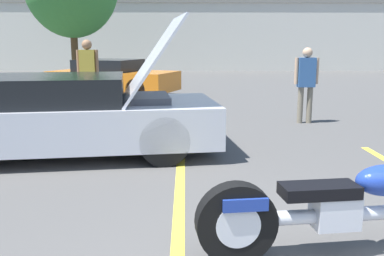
# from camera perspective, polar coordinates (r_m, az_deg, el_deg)

# --- Properties ---
(parking_stripe_foreground) EXTENTS (0.12, 5.26, 0.01)m
(parking_stripe_foreground) POSITION_cam_1_polar(r_m,az_deg,el_deg) (4.61, -1.73, -10.60)
(parking_stripe_foreground) COLOR yellow
(parking_stripe_foreground) RESTS_ON ground
(far_building) EXTENTS (32.00, 4.20, 4.40)m
(far_building) POSITION_cam_1_polar(r_m,az_deg,el_deg) (28.71, 1.68, 12.50)
(far_building) COLOR beige
(far_building) RESTS_ON ground
(motorcycle) EXTENTS (2.58, 0.70, 0.96)m
(motorcycle) POSITION_cam_1_polar(r_m,az_deg,el_deg) (3.79, 20.44, -9.95)
(motorcycle) COLOR black
(motorcycle) RESTS_ON ground
(show_car_hood_open) EXTENTS (4.77, 2.52, 2.13)m
(show_car_hood_open) POSITION_cam_1_polar(r_m,az_deg,el_deg) (6.89, -16.00, 1.63)
(show_car_hood_open) COLOR silver
(show_car_hood_open) RESTS_ON ground
(parked_car_left_row) EXTENTS (4.51, 3.21, 1.19)m
(parked_car_left_row) POSITION_cam_1_polar(r_m,az_deg,el_deg) (14.56, -10.51, 6.58)
(parked_car_left_row) COLOR orange
(parked_car_left_row) RESTS_ON ground
(spectator_near_motorcycle) EXTENTS (0.52, 0.24, 1.80)m
(spectator_near_motorcycle) POSITION_cam_1_polar(r_m,az_deg,el_deg) (10.61, -13.71, 7.50)
(spectator_near_motorcycle) COLOR #333338
(spectator_near_motorcycle) RESTS_ON ground
(spectator_by_show_car) EXTENTS (0.52, 0.21, 1.63)m
(spectator_by_show_car) POSITION_cam_1_polar(r_m,az_deg,el_deg) (9.57, 14.98, 6.35)
(spectator_by_show_car) COLOR gray
(spectator_by_show_car) RESTS_ON ground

